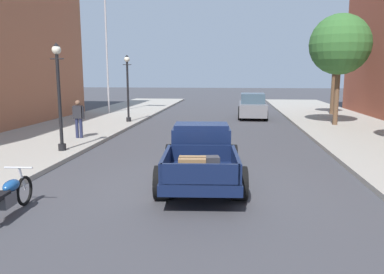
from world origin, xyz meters
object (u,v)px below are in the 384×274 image
hotrod_truck_navy (201,154)px  street_tree_third (335,56)px  street_lamp_near (59,89)px  car_background_grey (252,106)px  motorcycle_parked (7,197)px  pedestrian_sidewalk_left (78,117)px  street_lamp_far (128,83)px  street_tree_second (340,45)px  flagpole (109,32)px

hotrod_truck_navy → street_tree_third: (7.72, 16.88, 3.36)m
street_lamp_near → street_tree_third: size_ratio=0.76×
car_background_grey → street_tree_third: 6.73m
motorcycle_parked → pedestrian_sidewalk_left: 8.88m
street_lamp_far → motorcycle_parked: bearing=-83.9°
pedestrian_sidewalk_left → street_tree_second: size_ratio=0.28×
motorcycle_parked → street_tree_second: 17.98m
car_background_grey → street_lamp_near: street_lamp_near is taller
car_background_grey → street_lamp_near: bearing=-121.2°
hotrod_truck_navy → pedestrian_sidewalk_left: pedestrian_sidewalk_left is taller
street_lamp_far → street_tree_second: 11.89m
motorcycle_parked → street_lamp_far: (-1.54, 14.40, 1.94)m
motorcycle_parked → street_lamp_near: bearing=105.4°
motorcycle_parked → pedestrian_sidewalk_left: bearing=103.8°
street_lamp_near → motorcycle_parked: bearing=-74.6°
flagpole → street_tree_third: flagpole is taller
street_tree_third → flagpole: bearing=-176.1°
car_background_grey → street_tree_third: bearing=17.1°
motorcycle_parked → street_lamp_near: street_lamp_near is taller
car_background_grey → pedestrian_sidewalk_left: pedestrian_sidewalk_left is taller
hotrod_truck_navy → flagpole: (-7.75, 15.81, 5.02)m
hotrod_truck_navy → street_tree_second: (6.46, 11.14, 3.70)m
street_tree_second → street_tree_third: (1.26, 5.74, -0.33)m
motorcycle_parked → street_tree_second: (10.17, 14.27, 4.01)m
hotrod_truck_navy → street_lamp_near: street_lamp_near is taller
street_lamp_far → street_lamp_near: bearing=-90.7°
motorcycle_parked → street_lamp_near: 6.46m
street_lamp_far → flagpole: size_ratio=0.42×
hotrod_truck_navy → street_lamp_far: street_lamp_far is taller
pedestrian_sidewalk_left → flagpole: flagpole is taller
street_lamp_near → flagpole: bearing=100.5°
street_tree_second → car_background_grey: bearing=137.1°
car_background_grey → pedestrian_sidewalk_left: size_ratio=2.62×
street_tree_second → pedestrian_sidewalk_left: bearing=-155.2°
pedestrian_sidewalk_left → flagpole: (-1.94, 10.34, 4.68)m
hotrod_truck_navy → pedestrian_sidewalk_left: (-5.82, 5.47, 0.33)m
pedestrian_sidewalk_left → street_tree_third: bearing=40.1°
flagpole → street_tree_third: (15.47, 1.06, -1.65)m
pedestrian_sidewalk_left → street_tree_second: street_tree_second is taller
hotrod_truck_navy → street_tree_third: street_tree_third is taller
car_background_grey → street_lamp_near: (-7.48, -12.35, 1.62)m
street_lamp_far → flagpole: (-2.51, 4.54, 3.39)m
car_background_grey → flagpole: (-9.89, 0.65, 5.00)m
street_tree_third → motorcycle_parked: bearing=-119.7°
street_lamp_near → car_background_grey: bearing=58.8°
motorcycle_parked → street_tree_third: 23.33m
motorcycle_parked → pedestrian_sidewalk_left: (-2.10, 8.60, 0.64)m
pedestrian_sidewalk_left → street_tree_second: (12.28, 5.67, 3.36)m
car_background_grey → street_lamp_far: street_lamp_far is taller
street_lamp_near → street_tree_second: size_ratio=0.65×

